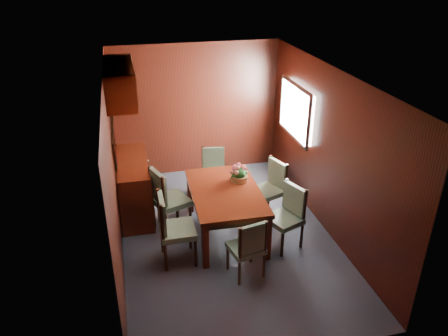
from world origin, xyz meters
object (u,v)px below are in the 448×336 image
object	(u,v)px
dining_table	(225,197)
chair_left_near	(171,225)
flower_centerpiece	(239,172)
sideboard	(134,187)
chair_right_near	(288,213)
chair_head	(249,246)

from	to	relation	value
dining_table	chair_left_near	distance (m)	0.95
chair_left_near	flower_centerpiece	world-z (taller)	same
dining_table	flower_centerpiece	world-z (taller)	flower_centerpiece
sideboard	flower_centerpiece	distance (m)	1.72
chair_left_near	flower_centerpiece	xyz separation A→B (m)	(1.11, 0.70, 0.30)
sideboard	dining_table	distance (m)	1.58
chair_left_near	chair_right_near	bearing A→B (deg)	90.12
sideboard	flower_centerpiece	size ratio (longest dim) A/B	5.07
sideboard	chair_left_near	size ratio (longest dim) A/B	1.39
chair_left_near	flower_centerpiece	distance (m)	1.35
flower_centerpiece	dining_table	bearing A→B (deg)	-137.11
chair_right_near	dining_table	bearing A→B (deg)	38.54
dining_table	flower_centerpiece	size ratio (longest dim) A/B	5.71
sideboard	chair_head	world-z (taller)	sideboard
sideboard	dining_table	size ratio (longest dim) A/B	0.89
chair_right_near	chair_left_near	bearing A→B (deg)	68.33
chair_head	flower_centerpiece	xyz separation A→B (m)	(0.22, 1.26, 0.39)
dining_table	chair_head	world-z (taller)	chair_head
chair_right_near	chair_head	size ratio (longest dim) A/B	1.09
sideboard	chair_left_near	world-z (taller)	chair_left_near
dining_table	flower_centerpiece	bearing A→B (deg)	44.40
dining_table	flower_centerpiece	xyz separation A→B (m)	(0.27, 0.25, 0.24)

